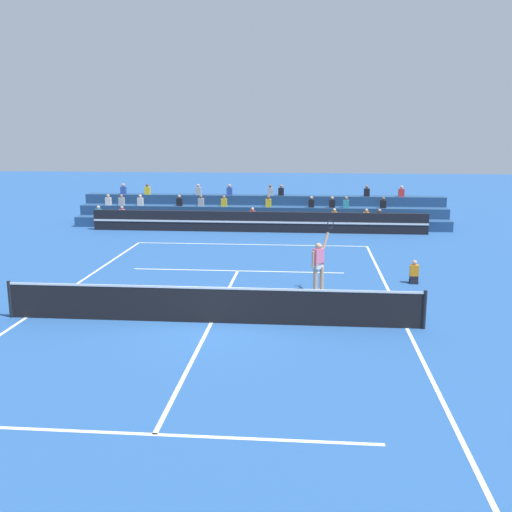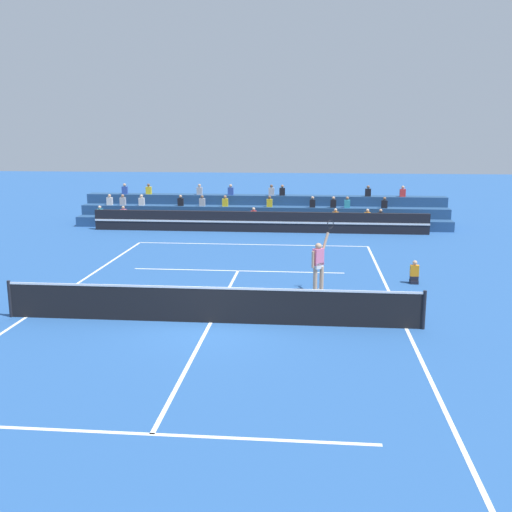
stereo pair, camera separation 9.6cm
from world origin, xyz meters
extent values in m
plane|color=#285699|center=(0.00, 0.00, 0.00)|extent=(120.00, 120.00, 0.00)
cube|color=white|center=(0.00, 11.90, 0.00)|extent=(11.00, 0.10, 0.01)
cube|color=white|center=(-5.50, 0.00, 0.00)|extent=(0.10, 23.80, 0.01)
cube|color=white|center=(5.50, 0.00, 0.00)|extent=(0.10, 23.80, 0.01)
cube|color=white|center=(0.00, -6.43, 0.00)|extent=(8.25, 0.10, 0.01)
cube|color=white|center=(0.00, 6.43, 0.00)|extent=(8.25, 0.10, 0.01)
cube|color=white|center=(0.00, 0.00, 0.00)|extent=(0.10, 12.85, 0.01)
cylinder|color=black|center=(-5.95, 0.00, 0.55)|extent=(0.10, 0.10, 1.10)
cylinder|color=black|center=(5.95, 0.00, 0.55)|extent=(0.10, 0.10, 1.10)
cube|color=black|center=(0.00, 0.00, 0.50)|extent=(11.90, 0.02, 1.00)
cube|color=white|center=(0.00, 0.00, 1.03)|extent=(11.90, 0.04, 0.06)
cube|color=black|center=(0.00, 15.52, 0.55)|extent=(18.00, 0.24, 1.10)
cube|color=white|center=(0.00, 15.39, 0.55)|extent=(18.00, 0.02, 0.10)
cube|color=navy|center=(0.00, 16.79, 0.28)|extent=(20.95, 0.95, 0.55)
cube|color=black|center=(6.57, 16.62, 0.77)|extent=(0.32, 0.22, 0.44)
sphere|color=tan|center=(6.57, 16.62, 1.09)|extent=(0.18, 0.18, 0.18)
cube|color=orange|center=(4.13, 16.62, 0.77)|extent=(0.32, 0.22, 0.44)
sphere|color=beige|center=(4.13, 16.62, 1.09)|extent=(0.18, 0.18, 0.18)
cube|color=pink|center=(-7.78, 16.62, 0.77)|extent=(0.32, 0.22, 0.44)
sphere|color=tan|center=(-7.78, 16.62, 1.09)|extent=(0.18, 0.18, 0.18)
cube|color=red|center=(-0.37, 16.62, 0.77)|extent=(0.32, 0.22, 0.44)
sphere|color=beige|center=(-0.37, 16.62, 1.09)|extent=(0.18, 0.18, 0.18)
cube|color=teal|center=(-9.15, 16.62, 0.77)|extent=(0.32, 0.22, 0.44)
sphere|color=beige|center=(-9.15, 16.62, 1.09)|extent=(0.18, 0.18, 0.18)
cube|color=orange|center=(5.87, 16.62, 0.77)|extent=(0.32, 0.22, 0.44)
sphere|color=beige|center=(5.87, 16.62, 1.09)|extent=(0.18, 0.18, 0.18)
cube|color=navy|center=(0.00, 17.74, 0.55)|extent=(20.95, 0.95, 1.10)
cube|color=#B2B2B7|center=(-3.43, 17.57, 1.32)|extent=(0.32, 0.22, 0.44)
sphere|color=brown|center=(-3.43, 17.57, 1.64)|extent=(0.18, 0.18, 0.18)
cube|color=black|center=(2.87, 17.57, 1.32)|extent=(0.32, 0.22, 0.44)
sphere|color=tan|center=(2.87, 17.57, 1.64)|extent=(0.18, 0.18, 0.18)
cube|color=black|center=(-4.68, 17.57, 1.32)|extent=(0.32, 0.22, 0.44)
sphere|color=tan|center=(-4.68, 17.57, 1.64)|extent=(0.18, 0.18, 0.18)
cube|color=yellow|center=(0.44, 17.57, 1.32)|extent=(0.32, 0.22, 0.44)
sphere|color=brown|center=(0.44, 17.57, 1.64)|extent=(0.18, 0.18, 0.18)
cube|color=yellow|center=(-2.10, 17.57, 1.32)|extent=(0.32, 0.22, 0.44)
sphere|color=#9E7051|center=(-2.10, 17.57, 1.64)|extent=(0.18, 0.18, 0.18)
cube|color=teal|center=(4.81, 17.57, 1.32)|extent=(0.32, 0.22, 0.44)
sphere|color=#9E7051|center=(4.81, 17.57, 1.64)|extent=(0.18, 0.18, 0.18)
cube|color=silver|center=(-8.87, 17.57, 1.32)|extent=(0.32, 0.22, 0.44)
sphere|color=tan|center=(-8.87, 17.57, 1.64)|extent=(0.18, 0.18, 0.18)
cube|color=black|center=(6.86, 17.57, 1.32)|extent=(0.32, 0.22, 0.44)
sphere|color=brown|center=(6.86, 17.57, 1.64)|extent=(0.18, 0.18, 0.18)
cube|color=black|center=(4.04, 17.57, 1.32)|extent=(0.32, 0.22, 0.44)
sphere|color=tan|center=(4.04, 17.57, 1.64)|extent=(0.18, 0.18, 0.18)
cube|color=#B2B2B7|center=(-8.09, 17.57, 1.32)|extent=(0.32, 0.22, 0.44)
sphere|color=#9E7051|center=(-8.09, 17.57, 1.64)|extent=(0.18, 0.18, 0.18)
cube|color=silver|center=(-6.98, 17.57, 1.32)|extent=(0.32, 0.22, 0.44)
sphere|color=beige|center=(-6.98, 17.57, 1.64)|extent=(0.18, 0.18, 0.18)
cube|color=navy|center=(0.00, 18.69, 0.83)|extent=(20.95, 0.95, 1.65)
cube|color=#B2B2B7|center=(-3.75, 18.52, 1.87)|extent=(0.32, 0.22, 0.44)
sphere|color=tan|center=(-3.75, 18.52, 2.19)|extent=(0.18, 0.18, 0.18)
cube|color=#2D4CA5|center=(-1.90, 18.52, 1.87)|extent=(0.32, 0.22, 0.44)
sphere|color=tan|center=(-1.90, 18.52, 2.19)|extent=(0.18, 0.18, 0.18)
cube|color=black|center=(6.03, 18.52, 1.87)|extent=(0.32, 0.22, 0.44)
sphere|color=brown|center=(6.03, 18.52, 2.19)|extent=(0.18, 0.18, 0.18)
cube|color=black|center=(1.11, 18.52, 1.87)|extent=(0.32, 0.22, 0.44)
sphere|color=#9E7051|center=(1.11, 18.52, 2.19)|extent=(0.18, 0.18, 0.18)
cube|color=yellow|center=(-6.80, 18.52, 1.87)|extent=(0.32, 0.22, 0.44)
sphere|color=brown|center=(-6.80, 18.52, 2.19)|extent=(0.18, 0.18, 0.18)
cube|color=#B2B2B7|center=(0.48, 18.52, 1.87)|extent=(0.32, 0.22, 0.44)
sphere|color=brown|center=(0.48, 18.52, 2.19)|extent=(0.18, 0.18, 0.18)
cube|color=red|center=(7.98, 18.52, 1.87)|extent=(0.32, 0.22, 0.44)
sphere|color=tan|center=(7.98, 18.52, 2.19)|extent=(0.18, 0.18, 0.18)
cube|color=#2D4CA5|center=(-8.25, 18.52, 1.87)|extent=(0.32, 0.22, 0.44)
sphere|color=tan|center=(-8.25, 18.52, 2.19)|extent=(0.18, 0.18, 0.18)
cube|color=black|center=(6.53, 5.10, 0.06)|extent=(0.28, 0.36, 0.12)
cube|color=black|center=(6.53, 5.10, 0.18)|extent=(0.28, 0.24, 0.18)
cube|color=orange|center=(6.53, 5.10, 0.47)|extent=(0.30, 0.18, 0.40)
sphere|color=tan|center=(6.53, 5.10, 0.76)|extent=(0.17, 0.17, 0.17)
cylinder|color=tan|center=(2.98, 3.48, 0.45)|extent=(0.14, 0.14, 0.90)
cylinder|color=tan|center=(3.20, 3.57, 0.45)|extent=(0.14, 0.14, 0.90)
cube|color=white|center=(3.07, 3.53, 0.94)|extent=(0.37, 0.36, 0.20)
cube|color=pink|center=(3.07, 3.53, 1.24)|extent=(0.40, 0.39, 0.56)
sphere|color=tan|center=(3.07, 3.53, 1.60)|extent=(0.22, 0.22, 0.22)
cube|color=white|center=(2.96, 3.51, 0.04)|extent=(0.27, 0.27, 0.09)
cube|color=white|center=(3.17, 3.60, 0.04)|extent=(0.27, 0.27, 0.09)
cylinder|color=tan|center=(2.89, 3.37, 1.18)|extent=(0.09, 0.09, 0.56)
cylinder|color=tan|center=(3.31, 3.75, 1.74)|extent=(0.28, 0.27, 0.59)
cylinder|color=black|center=(3.41, 3.85, 2.12)|extent=(0.10, 0.10, 0.22)
torus|color=black|center=(3.46, 3.89, 2.28)|extent=(0.31, 0.29, 0.40)
sphere|color=#C6DB33|center=(-3.04, 2.07, 0.03)|extent=(0.07, 0.07, 0.07)
camera|label=1|loc=(2.71, -16.16, 5.42)|focal=42.00mm
camera|label=2|loc=(2.80, -16.15, 5.42)|focal=42.00mm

